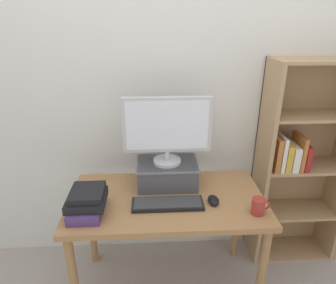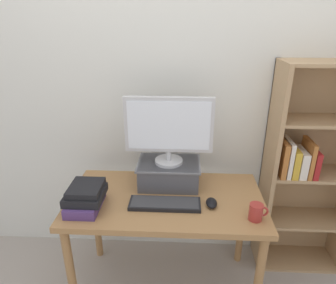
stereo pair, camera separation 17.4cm
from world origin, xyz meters
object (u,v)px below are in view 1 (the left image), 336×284
(bookshelf_unit, at_px, (299,163))
(keyboard, at_px, (167,204))
(book_stack, at_px, (87,202))
(riser_box, at_px, (167,172))
(desk, at_px, (167,210))
(computer_mouse, at_px, (213,200))
(coffee_mug, at_px, (259,206))
(computer_monitor, at_px, (167,128))

(bookshelf_unit, xyz_separation_m, keyboard, (-0.96, -0.40, -0.03))
(book_stack, bearing_deg, bookshelf_unit, 17.03)
(keyboard, distance_m, book_stack, 0.45)
(riser_box, height_order, book_stack, riser_box)
(desk, xyz_separation_m, bookshelf_unit, (0.96, 0.31, 0.14))
(keyboard, distance_m, computer_mouse, 0.27)
(desk, xyz_separation_m, coffee_mug, (0.50, -0.19, 0.14))
(book_stack, bearing_deg, coffee_mug, -4.09)
(bookshelf_unit, bearing_deg, riser_box, -170.98)
(keyboard, relative_size, book_stack, 1.57)
(book_stack, bearing_deg, computer_mouse, 3.77)
(riser_box, height_order, keyboard, riser_box)
(bookshelf_unit, height_order, coffee_mug, bookshelf_unit)
(computer_monitor, xyz_separation_m, coffee_mug, (0.49, -0.35, -0.34))
(computer_mouse, bearing_deg, keyboard, -177.24)
(coffee_mug, bearing_deg, desk, 159.41)
(bookshelf_unit, height_order, computer_mouse, bookshelf_unit)
(keyboard, bearing_deg, coffee_mug, -11.52)
(book_stack, distance_m, coffee_mug, 0.95)
(computer_mouse, distance_m, book_stack, 0.73)
(computer_monitor, xyz_separation_m, keyboard, (-0.01, -0.25, -0.38))
(riser_box, relative_size, computer_monitor, 0.74)
(keyboard, height_order, computer_mouse, computer_mouse)
(book_stack, bearing_deg, riser_box, 31.37)
(coffee_mug, bearing_deg, riser_box, 144.38)
(desk, height_order, keyboard, keyboard)
(bookshelf_unit, distance_m, coffee_mug, 0.68)
(desk, distance_m, riser_box, 0.24)
(desk, distance_m, coffee_mug, 0.55)
(desk, distance_m, computer_monitor, 0.51)
(desk, relative_size, computer_monitor, 2.18)
(computer_mouse, bearing_deg, bookshelf_unit, 29.15)
(computer_monitor, height_order, book_stack, computer_monitor)
(coffee_mug, bearing_deg, bookshelf_unit, 47.28)
(riser_box, xyz_separation_m, coffee_mug, (0.49, -0.35, -0.04))
(desk, height_order, bookshelf_unit, bookshelf_unit)
(bookshelf_unit, xyz_separation_m, coffee_mug, (-0.46, -0.50, 0.00))
(computer_mouse, bearing_deg, computer_monitor, 138.18)
(keyboard, distance_m, coffee_mug, 0.51)
(bookshelf_unit, xyz_separation_m, book_stack, (-1.41, -0.43, 0.02))
(riser_box, distance_m, keyboard, 0.26)
(keyboard, relative_size, coffee_mug, 3.96)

